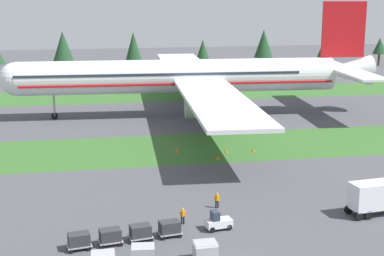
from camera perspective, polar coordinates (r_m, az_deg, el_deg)
grass_strip_near at (r=88.37m, az=-1.44°, el=-2.01°), size 320.00×17.44×0.01m
grass_strip_far at (r=133.82m, az=-4.54°, el=3.18°), size 320.00×17.44×0.01m
airliner at (r=110.43m, az=-0.00°, el=5.09°), size 70.05×85.77×21.23m
baggage_tug at (r=59.03m, az=2.53°, el=-9.08°), size 2.77×1.70×1.97m
cargo_dolly_lead at (r=57.42m, az=-2.19°, el=-9.62°), size 2.41×1.83×1.55m
cargo_dolly_second at (r=56.70m, az=-5.03°, el=-9.97°), size 2.41×1.83×1.55m
cargo_dolly_third at (r=56.12m, az=-7.94°, el=-10.30°), size 2.41×1.83×1.55m
cargo_dolly_fourth at (r=55.69m, az=-10.91°, el=-10.62°), size 2.41×1.83×1.55m
catering_truck at (r=65.51m, az=17.69°, el=-6.36°), size 7.18×3.12×3.58m
ground_crew_marshaller at (r=60.25m, az=-0.91°, el=-8.46°), size 0.56×0.36×1.74m
ground_crew_loader at (r=64.54m, az=2.45°, el=-6.97°), size 0.56×0.36×1.74m
uld_container_1 at (r=52.16m, az=-4.77°, el=-12.20°), size 2.15×1.79×1.71m
uld_container_2 at (r=52.38m, az=1.29°, el=-12.05°), size 2.07×1.69×1.68m
uld_container_3 at (r=52.66m, az=1.31°, el=-11.87°), size 2.04×1.65×1.74m
taxiway_marker_0 at (r=82.66m, az=2.51°, el=-2.88°), size 0.44×0.44×0.60m
taxiway_marker_1 at (r=86.24m, az=3.35°, el=-2.20°), size 0.44×0.44×0.62m
taxiway_marker_2 at (r=86.97m, az=5.97°, el=-2.12°), size 0.44×0.44×0.61m
taxiway_marker_3 at (r=86.12m, az=-1.51°, el=-2.19°), size 0.44×0.44×0.67m
distant_tree_line at (r=174.45m, az=-9.61°, el=7.65°), size 199.85×11.08×12.59m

